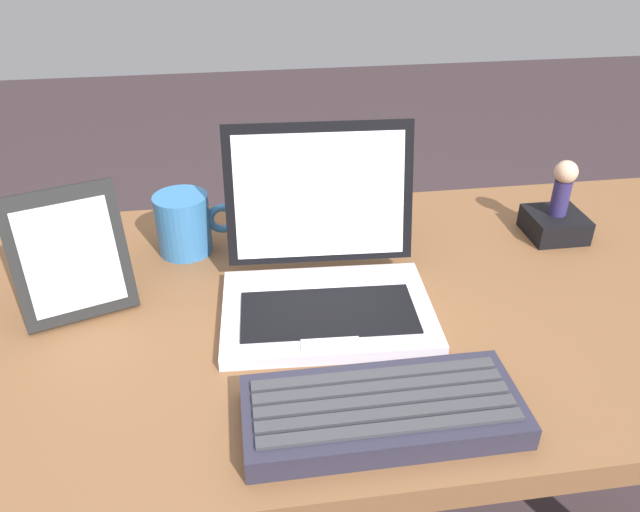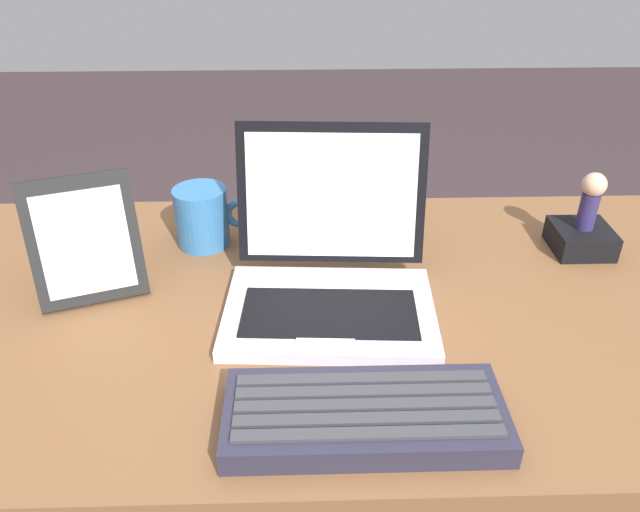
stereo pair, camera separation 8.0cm
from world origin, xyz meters
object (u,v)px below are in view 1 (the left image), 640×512
at_px(photo_frame, 70,256).
at_px(figurine, 563,184).
at_px(laptop_front, 325,274).
at_px(figurine_stand, 554,224).
at_px(external_keyboard, 382,410).
at_px(coffee_mug, 185,224).

relative_size(photo_frame, figurine, 1.91).
bearing_deg(laptop_front, figurine_stand, 18.12).
distance_m(external_keyboard, figurine, 0.56).
relative_size(figurine_stand, coffee_mug, 0.69).
bearing_deg(coffee_mug, photo_frame, -133.69).
relative_size(external_keyboard, figurine_stand, 3.42).
bearing_deg(coffee_mug, external_keyboard, -61.09).
height_order(laptop_front, figurine_stand, laptop_front).
xyz_separation_m(laptop_front, external_keyboard, (0.03, -0.24, -0.03)).
height_order(external_keyboard, photo_frame, photo_frame).
bearing_deg(coffee_mug, figurine, -3.67).
bearing_deg(laptop_front, external_keyboard, -83.25).
relative_size(laptop_front, figurine_stand, 3.30).
height_order(photo_frame, figurine_stand, photo_frame).
xyz_separation_m(photo_frame, figurine, (0.77, 0.11, 0.00)).
distance_m(laptop_front, external_keyboard, 0.25).
bearing_deg(figurine_stand, photo_frame, -171.86).
distance_m(external_keyboard, figurine_stand, 0.55).
relative_size(photo_frame, coffee_mug, 1.38).
bearing_deg(photo_frame, coffee_mug, 46.31).
xyz_separation_m(external_keyboard, coffee_mug, (-0.23, 0.42, 0.03)).
height_order(photo_frame, figurine, photo_frame).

